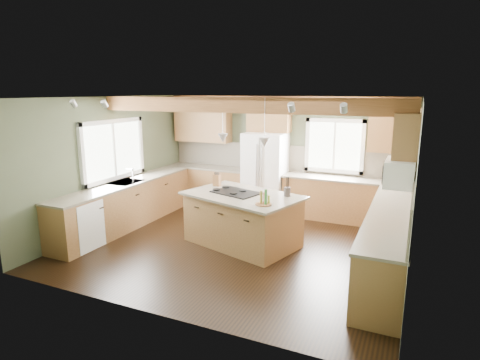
% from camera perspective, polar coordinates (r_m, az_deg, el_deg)
% --- Properties ---
extents(floor, '(5.60, 5.60, 0.00)m').
position_cam_1_polar(floor, '(7.29, -0.20, -9.22)').
color(floor, black).
rests_on(floor, ground).
extents(ceiling, '(5.60, 5.60, 0.00)m').
position_cam_1_polar(ceiling, '(6.77, -0.22, 11.67)').
color(ceiling, silver).
rests_on(ceiling, wall_back).
extents(wall_back, '(5.60, 0.00, 5.60)m').
position_cam_1_polar(wall_back, '(9.21, 6.21, 3.73)').
color(wall_back, '#434B35').
rests_on(wall_back, ground).
extents(wall_left, '(0.00, 5.00, 5.00)m').
position_cam_1_polar(wall_left, '(8.44, -17.84, 2.38)').
color(wall_left, '#434B35').
rests_on(wall_left, ground).
extents(wall_right, '(0.00, 5.00, 5.00)m').
position_cam_1_polar(wall_right, '(6.33, 23.59, -1.35)').
color(wall_right, '#434B35').
rests_on(wall_right, ground).
extents(ceiling_beam, '(5.55, 0.26, 0.26)m').
position_cam_1_polar(ceiling_beam, '(6.86, 0.13, 10.60)').
color(ceiling_beam, brown).
rests_on(ceiling_beam, ceiling).
extents(soffit_trim, '(5.55, 0.20, 0.10)m').
position_cam_1_polar(soffit_trim, '(9.01, 6.20, 11.45)').
color(soffit_trim, brown).
rests_on(soffit_trim, ceiling).
extents(backsplash_back, '(5.58, 0.03, 0.58)m').
position_cam_1_polar(backsplash_back, '(9.21, 6.17, 3.16)').
color(backsplash_back, brown).
rests_on(backsplash_back, wall_back).
extents(backsplash_right, '(0.03, 3.70, 0.58)m').
position_cam_1_polar(backsplash_right, '(6.40, 23.39, -2.02)').
color(backsplash_right, brown).
rests_on(backsplash_right, wall_right).
extents(base_cab_back_left, '(2.02, 0.60, 0.88)m').
position_cam_1_polar(base_cab_back_left, '(9.80, -4.46, -0.82)').
color(base_cab_back_left, brown).
rests_on(base_cab_back_left, floor).
extents(counter_back_left, '(2.06, 0.64, 0.04)m').
position_cam_1_polar(counter_back_left, '(9.71, -4.51, 1.82)').
color(counter_back_left, '#443E32').
rests_on(counter_back_left, base_cab_back_left).
extents(base_cab_back_right, '(2.62, 0.60, 0.88)m').
position_cam_1_polar(base_cab_back_right, '(8.77, 14.77, -2.83)').
color(base_cab_back_right, brown).
rests_on(base_cab_back_right, floor).
extents(counter_back_right, '(2.66, 0.64, 0.04)m').
position_cam_1_polar(counter_back_right, '(8.66, 14.94, 0.11)').
color(counter_back_right, '#443E32').
rests_on(counter_back_right, base_cab_back_right).
extents(base_cab_left, '(0.60, 3.70, 0.88)m').
position_cam_1_polar(base_cab_left, '(8.47, -15.70, -3.43)').
color(base_cab_left, brown).
rests_on(base_cab_left, floor).
extents(counter_left, '(0.64, 3.74, 0.04)m').
position_cam_1_polar(counter_left, '(8.36, -15.89, -0.39)').
color(counter_left, '#443E32').
rests_on(counter_left, base_cab_left).
extents(base_cab_right, '(0.60, 3.70, 0.88)m').
position_cam_1_polar(base_cab_right, '(6.63, 20.32, -8.26)').
color(base_cab_right, brown).
rests_on(base_cab_right, floor).
extents(counter_right, '(0.64, 3.74, 0.04)m').
position_cam_1_polar(counter_right, '(6.48, 20.63, -4.45)').
color(counter_right, '#443E32').
rests_on(counter_right, base_cab_right).
extents(upper_cab_back_left, '(1.40, 0.35, 0.90)m').
position_cam_1_polar(upper_cab_back_left, '(9.77, -5.30, 8.09)').
color(upper_cab_back_left, brown).
rests_on(upper_cab_back_left, wall_back).
extents(upper_cab_over_fridge, '(0.96, 0.35, 0.70)m').
position_cam_1_polar(upper_cab_over_fridge, '(9.05, 4.16, 9.03)').
color(upper_cab_over_fridge, brown).
rests_on(upper_cab_over_fridge, wall_back).
extents(upper_cab_right, '(0.35, 2.20, 0.90)m').
position_cam_1_polar(upper_cab_right, '(7.11, 22.76, 5.49)').
color(upper_cab_right, brown).
rests_on(upper_cab_right, wall_right).
extents(upper_cab_back_corner, '(0.90, 0.35, 0.90)m').
position_cam_1_polar(upper_cab_back_corner, '(8.54, 20.88, 6.68)').
color(upper_cab_back_corner, brown).
rests_on(upper_cab_back_corner, wall_back).
extents(window_left, '(0.04, 1.60, 1.05)m').
position_cam_1_polar(window_left, '(8.42, -17.62, 4.10)').
color(window_left, white).
rests_on(window_left, wall_left).
extents(window_back, '(1.10, 0.04, 1.00)m').
position_cam_1_polar(window_back, '(8.88, 13.31, 4.76)').
color(window_back, white).
rests_on(window_back, wall_back).
extents(sink, '(0.50, 0.65, 0.03)m').
position_cam_1_polar(sink, '(8.36, -15.89, -0.36)').
color(sink, '#262628').
rests_on(sink, counter_left).
extents(faucet, '(0.02, 0.02, 0.28)m').
position_cam_1_polar(faucet, '(8.21, -14.98, 0.51)').
color(faucet, '#B2B2B7').
rests_on(faucet, sink).
extents(dishwasher, '(0.60, 0.60, 0.84)m').
position_cam_1_polar(dishwasher, '(7.56, -21.93, -5.89)').
color(dishwasher, white).
rests_on(dishwasher, floor).
extents(oven, '(0.60, 0.72, 0.84)m').
position_cam_1_polar(oven, '(5.43, 19.18, -12.99)').
color(oven, white).
rests_on(oven, floor).
extents(microwave, '(0.40, 0.70, 0.38)m').
position_cam_1_polar(microwave, '(6.23, 21.76, 0.96)').
color(microwave, white).
rests_on(microwave, wall_right).
extents(pendant_left, '(0.18, 0.18, 0.16)m').
position_cam_1_polar(pendant_left, '(7.20, -2.46, 5.98)').
color(pendant_left, '#B2B2B7').
rests_on(pendant_left, ceiling).
extents(pendant_right, '(0.18, 0.18, 0.16)m').
position_cam_1_polar(pendant_right, '(6.60, 3.49, 5.36)').
color(pendant_right, '#B2B2B7').
rests_on(pendant_right, ceiling).
extents(refrigerator, '(0.90, 0.74, 1.80)m').
position_cam_1_polar(refrigerator, '(9.03, 3.59, 1.01)').
color(refrigerator, white).
rests_on(refrigerator, floor).
extents(island, '(2.12, 1.63, 0.88)m').
position_cam_1_polar(island, '(7.21, 0.37, -5.75)').
color(island, olive).
rests_on(island, floor).
extents(island_top, '(2.27, 1.79, 0.04)m').
position_cam_1_polar(island_top, '(7.08, 0.37, -2.21)').
color(island_top, '#443E32').
rests_on(island_top, island).
extents(cooktop, '(0.93, 0.75, 0.02)m').
position_cam_1_polar(cooktop, '(7.17, -0.58, -1.77)').
color(cooktop, black).
rests_on(cooktop, island_top).
extents(knife_block, '(0.14, 0.10, 0.22)m').
position_cam_1_polar(knife_block, '(7.69, -3.31, -0.04)').
color(knife_block, brown).
rests_on(knife_block, island_top).
extents(utensil_crock, '(0.12, 0.12, 0.15)m').
position_cam_1_polar(utensil_crock, '(6.99, 6.72, -1.66)').
color(utensil_crock, '#3D3831').
rests_on(utensil_crock, island_top).
extents(bottle_tray, '(0.32, 0.32, 0.25)m').
position_cam_1_polar(bottle_tray, '(6.42, 3.38, -2.47)').
color(bottle_tray, brown).
rests_on(bottle_tray, island_top).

